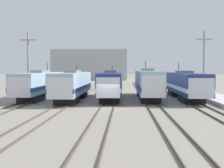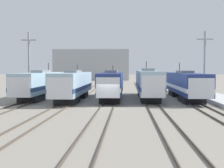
{
  "view_description": "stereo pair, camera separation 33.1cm",
  "coord_description": "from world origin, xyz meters",
  "px_view_note": "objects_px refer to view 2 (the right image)",
  "views": [
    {
      "loc": [
        1.83,
        -34.15,
        4.22
      ],
      "look_at": [
        0.38,
        2.04,
        2.44
      ],
      "focal_mm": 50.0,
      "sensor_mm": 36.0,
      "label": 1
    },
    {
      "loc": [
        2.16,
        -34.14,
        4.22
      ],
      "look_at": [
        0.38,
        2.04,
        2.44
      ],
      "focal_mm": 50.0,
      "sensor_mm": 36.0,
      "label": 2
    }
  ],
  "objects_px": {
    "locomotive_center": "(111,84)",
    "locomotive_center_right": "(148,83)",
    "locomotive_far_left": "(40,84)",
    "locomotive_far_right": "(185,84)",
    "catenary_tower_right": "(205,63)",
    "locomotive_center_left": "(72,85)",
    "catenary_tower_left": "(29,64)"
  },
  "relations": [
    {
      "from": "locomotive_center_left",
      "to": "locomotive_center",
      "type": "bearing_deg",
      "value": 19.2
    },
    {
      "from": "locomotive_far_left",
      "to": "locomotive_center_right",
      "type": "height_order",
      "value": "locomotive_center_right"
    },
    {
      "from": "locomotive_center",
      "to": "locomotive_center_right",
      "type": "bearing_deg",
      "value": 13.9
    },
    {
      "from": "catenary_tower_right",
      "to": "locomotive_center",
      "type": "bearing_deg",
      "value": -169.58
    },
    {
      "from": "locomotive_center",
      "to": "catenary_tower_left",
      "type": "xyz_separation_m",
      "value": [
        -12.16,
        2.41,
        2.9
      ]
    },
    {
      "from": "locomotive_far_left",
      "to": "locomotive_far_right",
      "type": "height_order",
      "value": "locomotive_far_left"
    },
    {
      "from": "locomotive_center_left",
      "to": "catenary_tower_left",
      "type": "bearing_deg",
      "value": 149.43
    },
    {
      "from": "locomotive_center_left",
      "to": "locomotive_center",
      "type": "xyz_separation_m",
      "value": [
        5.08,
        1.77,
        -0.02
      ]
    },
    {
      "from": "locomotive_center_right",
      "to": "locomotive_far_left",
      "type": "bearing_deg",
      "value": -179.34
    },
    {
      "from": "locomotive_far_left",
      "to": "locomotive_center",
      "type": "bearing_deg",
      "value": -6.07
    },
    {
      "from": "locomotive_center_right",
      "to": "catenary_tower_left",
      "type": "bearing_deg",
      "value": 176.16
    },
    {
      "from": "catenary_tower_right",
      "to": "locomotive_center_left",
      "type": "bearing_deg",
      "value": -167.06
    },
    {
      "from": "catenary_tower_left",
      "to": "catenary_tower_right",
      "type": "height_order",
      "value": "same"
    },
    {
      "from": "locomotive_far_left",
      "to": "locomotive_center_left",
      "type": "relative_size",
      "value": 1.11
    },
    {
      "from": "locomotive_far_right",
      "to": "catenary_tower_left",
      "type": "xyz_separation_m",
      "value": [
        -22.32,
        1.42,
        2.93
      ]
    },
    {
      "from": "catenary_tower_left",
      "to": "catenary_tower_right",
      "type": "bearing_deg",
      "value": 0.0
    },
    {
      "from": "locomotive_far_left",
      "to": "catenary_tower_left",
      "type": "bearing_deg",
      "value": 146.36
    },
    {
      "from": "locomotive_center_right",
      "to": "catenary_tower_right",
      "type": "bearing_deg",
      "value": 8.18
    },
    {
      "from": "locomotive_center_right",
      "to": "catenary_tower_left",
      "type": "xyz_separation_m",
      "value": [
        -17.24,
        1.16,
        2.78
      ]
    },
    {
      "from": "catenary_tower_left",
      "to": "locomotive_center_right",
      "type": "bearing_deg",
      "value": -3.84
    },
    {
      "from": "locomotive_far_left",
      "to": "catenary_tower_left",
      "type": "xyz_separation_m",
      "value": [
        -2.0,
        1.33,
        2.91
      ]
    },
    {
      "from": "locomotive_center_left",
      "to": "locomotive_far_right",
      "type": "xyz_separation_m",
      "value": [
        15.24,
        2.76,
        -0.04
      ]
    },
    {
      "from": "locomotive_far_left",
      "to": "locomotive_far_right",
      "type": "xyz_separation_m",
      "value": [
        20.32,
        -0.09,
        -0.02
      ]
    },
    {
      "from": "locomotive_far_right",
      "to": "catenary_tower_left",
      "type": "relative_size",
      "value": 2.09
    },
    {
      "from": "locomotive_far_left",
      "to": "catenary_tower_right",
      "type": "relative_size",
      "value": 1.97
    },
    {
      "from": "locomotive_center_left",
      "to": "catenary_tower_left",
      "type": "relative_size",
      "value": 1.77
    },
    {
      "from": "locomotive_far_right",
      "to": "locomotive_center_right",
      "type": "bearing_deg",
      "value": 176.98
    },
    {
      "from": "locomotive_center_left",
      "to": "locomotive_far_right",
      "type": "distance_m",
      "value": 15.49
    },
    {
      "from": "locomotive_far_right",
      "to": "catenary_tower_right",
      "type": "relative_size",
      "value": 2.09
    },
    {
      "from": "locomotive_center_left",
      "to": "locomotive_center_right",
      "type": "xyz_separation_m",
      "value": [
        10.16,
        3.03,
        0.1
      ]
    },
    {
      "from": "locomotive_far_right",
      "to": "catenary_tower_right",
      "type": "bearing_deg",
      "value": 25.66
    },
    {
      "from": "locomotive_center",
      "to": "locomotive_center_right",
      "type": "height_order",
      "value": "locomotive_center_right"
    }
  ]
}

